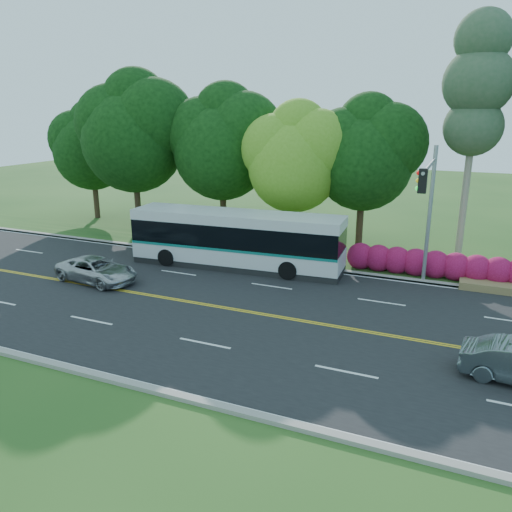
% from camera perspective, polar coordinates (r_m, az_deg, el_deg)
% --- Properties ---
extents(ground, '(120.00, 120.00, 0.00)m').
position_cam_1_polar(ground, '(22.20, -0.33, -6.52)').
color(ground, '#224918').
rests_on(ground, ground).
extents(road, '(60.00, 14.00, 0.02)m').
position_cam_1_polar(road, '(22.19, -0.33, -6.50)').
color(road, black).
rests_on(road, ground).
extents(curb_north, '(60.00, 0.30, 0.15)m').
position_cam_1_polar(curb_north, '(28.47, 5.42, -1.19)').
color(curb_north, gray).
rests_on(curb_north, ground).
extents(curb_south, '(60.00, 0.30, 0.15)m').
position_cam_1_polar(curb_south, '(16.57, -10.61, -15.06)').
color(curb_south, gray).
rests_on(curb_south, ground).
extents(grass_verge, '(60.00, 4.00, 0.10)m').
position_cam_1_polar(grass_verge, '(30.17, 6.50, -0.26)').
color(grass_verge, '#224918').
rests_on(grass_verge, ground).
extents(lane_markings, '(57.60, 13.82, 0.00)m').
position_cam_1_polar(lane_markings, '(22.22, -0.56, -6.43)').
color(lane_markings, gold).
rests_on(lane_markings, road).
extents(tree_row, '(44.70, 9.10, 13.84)m').
position_cam_1_polar(tree_row, '(33.68, -0.15, 13.14)').
color(tree_row, '#312616').
rests_on(tree_row, ground).
extents(bougainvillea_hedge, '(9.50, 2.25, 1.50)m').
position_cam_1_polar(bougainvillea_hedge, '(28.05, 20.20, -1.05)').
color(bougainvillea_hedge, maroon).
rests_on(bougainvillea_hedge, ground).
extents(traffic_signal, '(0.42, 6.10, 7.00)m').
position_cam_1_polar(traffic_signal, '(24.52, 19.08, 6.18)').
color(traffic_signal, '#94979C').
rests_on(traffic_signal, ground).
extents(transit_bus, '(12.16, 3.39, 3.15)m').
position_cam_1_polar(transit_bus, '(28.10, -2.29, 1.82)').
color(transit_bus, silver).
rests_on(transit_bus, road).
extents(suv, '(4.70, 2.59, 1.25)m').
position_cam_1_polar(suv, '(27.18, -17.75, -1.53)').
color(suv, '#ADAFB1').
rests_on(suv, road).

